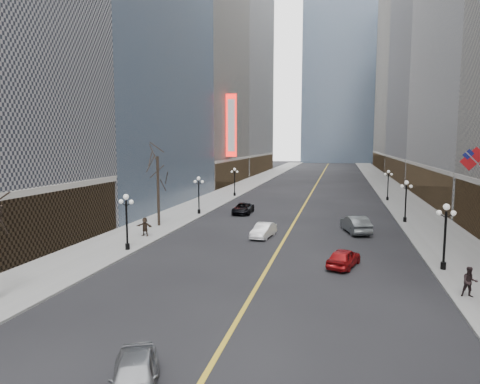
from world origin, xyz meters
The scene contains 23 objects.
sidewalk_east centered at (14.00, 70.00, 0.07)m, with size 6.00×230.00×0.15m, color gray.
sidewalk_west centered at (-14.00, 70.00, 0.07)m, with size 6.00×230.00×0.15m, color gray.
lane_line centered at (0.00, 80.00, 0.01)m, with size 0.25×200.00×0.02m, color gold.
bldg_east_c centered at (29.88, 106.00, 24.18)m, with size 26.60×40.60×48.80m.
bldg_east_d centered at (29.90, 149.00, 31.17)m, with size 26.60×46.60×62.80m.
bldg_west_c centered at (-29.88, 87.00, 25.19)m, with size 26.60×30.60×50.80m.
bldg_west_d centered at (-29.92, 121.00, 36.17)m, with size 26.60×38.60×72.80m.
streetlamp_east_1 centered at (11.80, 30.00, 2.90)m, with size 1.26×0.44×4.52m.
streetlamp_east_2 centered at (11.80, 48.00, 2.90)m, with size 1.26×0.44×4.52m.
streetlamp_east_3 centered at (11.80, 66.00, 2.90)m, with size 1.26×0.44×4.52m.
streetlamp_west_1 centered at (-11.80, 30.00, 2.90)m, with size 1.26×0.44×4.52m.
streetlamp_west_2 centered at (-11.80, 48.00, 2.90)m, with size 1.26×0.44×4.52m.
streetlamp_west_3 centered at (-11.80, 66.00, 2.90)m, with size 1.26×0.44×4.52m.
flag_5 centered at (15.31, 37.00, 7.29)m, with size 2.87×0.12×2.87m.
theatre_marquee centered at (-15.88, 80.00, 12.00)m, with size 2.00×0.55×12.00m.
tree_west_far centered at (-13.50, 40.00, 6.24)m, with size 3.60×3.60×7.92m.
car_nb_near centered at (-2.00, 12.00, 0.69)m, with size 1.64×4.07×1.39m, color gray.
car_nb_mid centered at (-2.00, 37.55, 0.66)m, with size 1.40×4.01×1.32m, color white.
car_nb_far centered at (-6.77, 50.02, 0.66)m, with size 2.18×4.73×1.31m, color black.
car_sb_mid centered at (5.18, 29.54, 0.67)m, with size 1.58×3.93×1.34m, color maroon.
car_sb_far centered at (6.38, 41.61, 0.83)m, with size 1.76×5.06×1.67m, color #555B5E.
ped_east_walk centered at (11.98, 24.64, 1.01)m, with size 0.84×0.46×1.72m, color black.
ped_west_far centered at (-12.68, 35.03, 1.02)m, with size 1.61×0.46×1.73m, color black.
Camera 1 is at (4.76, -0.78, 8.76)m, focal length 32.00 mm.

